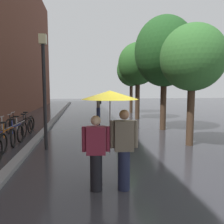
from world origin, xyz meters
TOP-DOWN VIEW (x-y plane):
  - ground_plane at (0.00, 0.00)m, footprint 80.00×80.00m
  - kerb_strip at (-3.20, 10.00)m, footprint 0.30×36.00m
  - street_tree_0 at (2.74, 3.20)m, footprint 2.37×2.37m
  - street_tree_1 at (2.84, 6.39)m, footprint 3.02×3.02m
  - street_tree_2 at (2.51, 10.60)m, footprint 2.73×2.73m
  - street_tree_3 at (2.87, 14.36)m, footprint 2.50×2.50m
  - parked_bicycle_3 at (-4.29, 4.51)m, footprint 1.12×0.77m
  - parked_bicycle_4 at (-4.37, 5.43)m, footprint 1.13×0.78m
  - parked_bicycle_5 at (-4.31, 6.29)m, footprint 1.13×0.78m
  - parked_bicycle_6 at (-4.41, 7.15)m, footprint 1.14×0.79m
  - couple_under_umbrella at (-0.70, -0.11)m, footprint 1.18×1.18m
  - street_lamp_post at (-2.60, 3.35)m, footprint 0.24×0.24m
  - pedestrian_walking_midground at (-0.24, 10.52)m, footprint 0.35×0.59m

SIDE VIEW (x-z plane):
  - ground_plane at x=0.00m, z-range 0.00..0.00m
  - kerb_strip at x=-3.20m, z-range 0.00..0.12m
  - parked_bicycle_3 at x=-4.29m, z-range -0.10..0.86m
  - parked_bicycle_4 at x=-4.37m, z-range -0.10..0.86m
  - parked_bicycle_5 at x=-4.31m, z-range -0.10..0.86m
  - parked_bicycle_6 at x=-4.41m, z-range -0.10..0.86m
  - pedestrian_walking_midground at x=-0.24m, z-range 0.05..1.75m
  - couple_under_umbrella at x=-0.70m, z-range 0.37..2.50m
  - street_lamp_post at x=-2.60m, z-range 0.36..4.34m
  - street_tree_0 at x=2.74m, z-range 1.00..5.50m
  - street_tree_3 at x=2.87m, z-range 1.13..6.22m
  - street_tree_2 at x=2.51m, z-range 1.15..6.43m
  - street_tree_1 at x=2.84m, z-range 1.10..6.86m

